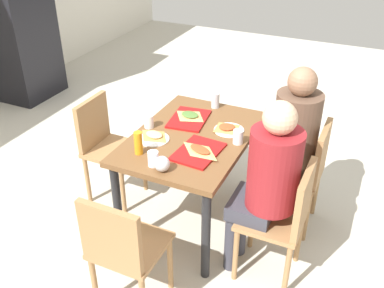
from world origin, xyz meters
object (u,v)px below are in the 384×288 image
at_px(chair_far_side, 105,142).
at_px(person_in_brown_jacket, 290,135).
at_px(tray_red_near, 198,152).
at_px(tray_red_far, 189,119).
at_px(condiment_bottle, 138,143).
at_px(chair_left_end, 122,247).
at_px(plastic_cup_c, 153,159).
at_px(paper_plate_near_edge, 229,130).
at_px(pizza_slice_c, 154,135).
at_px(plastic_cup_b, 238,137).
at_px(drink_fridge, 16,19).
at_px(pizza_slice_b, 190,115).
at_px(plastic_cup_a, 149,121).
at_px(soda_can, 215,100).
at_px(chair_near_right, 305,169).
at_px(chair_near_left, 285,215).
at_px(pizza_slice_d, 227,128).
at_px(foil_bundle, 162,164).
at_px(main_table, 192,147).
at_px(person_in_red, 267,178).
at_px(paper_plate_center, 154,139).
at_px(pizza_slice_a, 200,150).

relative_size(chair_far_side, person_in_brown_jacket, 0.68).
xyz_separation_m(tray_red_near, tray_red_far, (0.40, 0.26, 0.00)).
distance_m(tray_red_far, condiment_bottle, 0.59).
bearing_deg(chair_left_end, plastic_cup_c, 6.77).
distance_m(tray_red_far, paper_plate_near_edge, 0.34).
bearing_deg(pizza_slice_c, plastic_cup_b, -73.09).
height_order(person_in_brown_jacket, drink_fridge, drink_fridge).
distance_m(pizza_slice_b, plastic_cup_a, 0.33).
distance_m(pizza_slice_b, plastic_cup_c, 0.69).
xyz_separation_m(chair_far_side, pizza_slice_b, (0.23, -0.65, 0.27)).
relative_size(tray_red_near, tray_red_far, 1.00).
height_order(person_in_brown_jacket, soda_can, person_in_brown_jacket).
bearing_deg(pizza_slice_b, chair_near_right, -86.38).
height_order(soda_can, condiment_bottle, condiment_bottle).
xyz_separation_m(chair_left_end, paper_plate_near_edge, (1.13, -0.22, 0.25)).
bearing_deg(soda_can, chair_near_left, -134.14).
relative_size(chair_left_end, paper_plate_near_edge, 3.93).
bearing_deg(chair_left_end, pizza_slice_d, -9.86).
relative_size(person_in_brown_jacket, foil_bundle, 12.75).
distance_m(pizza_slice_b, pizza_slice_c, 0.39).
height_order(main_table, person_in_red, person_in_red).
xyz_separation_m(pizza_slice_b, condiment_bottle, (-0.60, 0.09, 0.06)).
relative_size(paper_plate_near_edge, condiment_bottle, 1.38).
bearing_deg(tray_red_near, paper_plate_center, 85.38).
xyz_separation_m(paper_plate_center, plastic_cup_c, (-0.29, -0.16, 0.05)).
xyz_separation_m(tray_red_far, plastic_cup_c, (-0.66, -0.06, 0.04)).
bearing_deg(chair_near_left, chair_far_side, 79.56).
xyz_separation_m(paper_plate_near_edge, pizza_slice_a, (-0.37, 0.07, 0.02)).
distance_m(tray_red_far, pizza_slice_c, 0.36).
distance_m(person_in_brown_jacket, pizza_slice_d, 0.45).
xyz_separation_m(plastic_cup_b, plastic_cup_c, (-0.49, 0.39, 0.00)).
height_order(chair_left_end, plastic_cup_a, chair_left_end).
xyz_separation_m(main_table, condiment_bottle, (-0.37, 0.22, 0.18)).
distance_m(chair_left_end, pizza_slice_d, 1.18).
bearing_deg(chair_near_left, foil_bundle, 104.82).
relative_size(paper_plate_center, plastic_cup_b, 2.20).
xyz_separation_m(person_in_red, pizza_slice_a, (0.08, 0.49, 0.03)).
distance_m(chair_near_left, plastic_cup_a, 1.18).
relative_size(chair_near_right, tray_red_near, 2.40).
distance_m(chair_near_right, tray_red_near, 0.84).
bearing_deg(chair_far_side, foil_bundle, -121.42).
xyz_separation_m(person_in_brown_jacket, tray_red_far, (-0.09, 0.76, 0.01)).
height_order(chair_near_right, pizza_slice_d, chair_near_right).
xyz_separation_m(chair_left_end, drink_fridge, (2.27, 2.85, 0.44)).
bearing_deg(chair_far_side, chair_left_end, -140.89).
xyz_separation_m(chair_far_side, plastic_cup_c, (-0.46, -0.72, 0.30)).
xyz_separation_m(chair_near_right, person_in_red, (-0.57, 0.14, 0.25)).
bearing_deg(person_in_brown_jacket, plastic_cup_a, 107.96).
bearing_deg(foil_bundle, chair_near_right, -44.41).
xyz_separation_m(person_in_red, plastic_cup_b, (0.32, 0.30, 0.05)).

